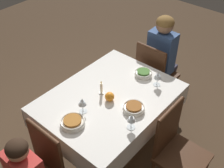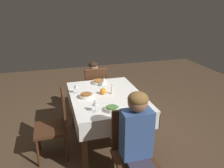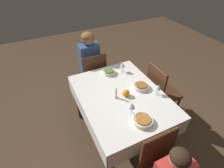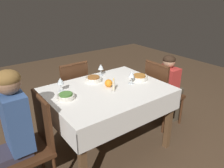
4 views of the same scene
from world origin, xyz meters
name	(u,v)px [view 1 (image 1 of 4)]	position (x,y,z in m)	size (l,w,h in m)	color
ground_plane	(110,148)	(0.00, 0.00, 0.00)	(8.00, 8.00, 0.00)	#4C3826
dining_table	(109,104)	(0.00, 0.00, 0.67)	(1.27, 0.96, 0.76)	white
chair_east	(154,74)	(0.85, 0.05, 0.50)	(0.41, 0.41, 0.92)	#472816
chair_south	(176,148)	(0.09, -0.70, 0.50)	(0.41, 0.41, 0.92)	#472816
person_adult_denim	(163,56)	(1.00, 0.05, 0.67)	(0.34, 0.30, 1.19)	#383342
bowl_east	(143,73)	(0.46, -0.05, 0.79)	(0.17, 0.17, 0.06)	silver
wine_glass_east	(158,76)	(0.42, -0.24, 0.87)	(0.08, 0.08, 0.15)	white
bowl_west	(72,122)	(-0.46, 0.00, 0.79)	(0.21, 0.21, 0.06)	silver
wine_glass_west	(82,102)	(-0.30, 0.04, 0.87)	(0.07, 0.07, 0.15)	white
bowl_south	(134,108)	(0.00, -0.28, 0.79)	(0.19, 0.19, 0.06)	silver
wine_glass_south	(132,119)	(-0.17, -0.39, 0.86)	(0.07, 0.07, 0.14)	white
candle_centerpiece	(101,89)	(-0.02, 0.08, 0.82)	(0.04, 0.04, 0.15)	beige
orange_fruit	(110,97)	(-0.04, -0.04, 0.81)	(0.09, 0.09, 0.09)	orange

